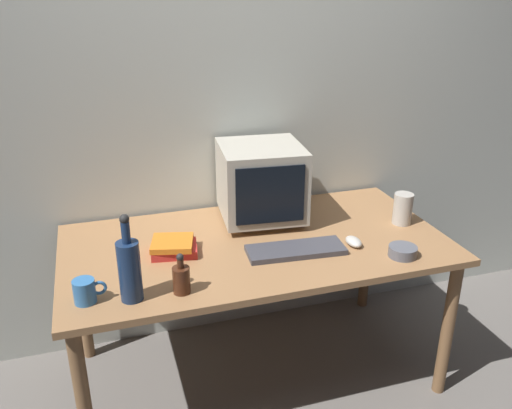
% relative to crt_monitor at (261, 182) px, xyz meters
% --- Properties ---
extents(ground_plane, '(6.00, 6.00, 0.00)m').
position_rel_crt_monitor_xyz_m(ground_plane, '(-0.10, -0.23, -0.92)').
color(ground_plane, slate).
extents(back_wall, '(4.00, 0.08, 2.50)m').
position_rel_crt_monitor_xyz_m(back_wall, '(-0.10, 0.28, 0.33)').
color(back_wall, beige).
rests_on(back_wall, ground).
extents(desk, '(1.70, 0.88, 0.72)m').
position_rel_crt_monitor_xyz_m(desk, '(-0.10, -0.23, -0.27)').
color(desk, '#9E7047').
rests_on(desk, ground).
extents(crt_monitor, '(0.41, 0.42, 0.37)m').
position_rel_crt_monitor_xyz_m(crt_monitor, '(0.00, 0.00, 0.00)').
color(crt_monitor, '#B2AD9E').
rests_on(crt_monitor, desk).
extents(keyboard, '(0.43, 0.18, 0.02)m').
position_rel_crt_monitor_xyz_m(keyboard, '(0.04, -0.37, -0.18)').
color(keyboard, '#3F3F47').
rests_on(keyboard, desk).
extents(computer_mouse, '(0.06, 0.10, 0.04)m').
position_rel_crt_monitor_xyz_m(computer_mouse, '(0.30, -0.39, -0.17)').
color(computer_mouse, beige).
rests_on(computer_mouse, desk).
extents(bottle_tall, '(0.08, 0.08, 0.34)m').
position_rel_crt_monitor_xyz_m(bottle_tall, '(-0.67, -0.53, -0.07)').
color(bottle_tall, navy).
rests_on(bottle_tall, desk).
extents(bottle_short, '(0.07, 0.07, 0.16)m').
position_rel_crt_monitor_xyz_m(bottle_short, '(-0.49, -0.54, -0.13)').
color(bottle_short, '#472314').
rests_on(bottle_short, desk).
extents(book_stack, '(0.22, 0.20, 0.06)m').
position_rel_crt_monitor_xyz_m(book_stack, '(-0.46, -0.23, -0.16)').
color(book_stack, red).
rests_on(book_stack, desk).
extents(mug, '(0.12, 0.08, 0.09)m').
position_rel_crt_monitor_xyz_m(mug, '(-0.83, -0.50, -0.15)').
color(mug, '#3370B2').
rests_on(mug, desk).
extents(cd_spindle, '(0.12, 0.12, 0.04)m').
position_rel_crt_monitor_xyz_m(cd_spindle, '(0.45, -0.54, -0.17)').
color(cd_spindle, '#595B66').
rests_on(cd_spindle, desk).
extents(metal_canister, '(0.09, 0.09, 0.15)m').
position_rel_crt_monitor_xyz_m(metal_canister, '(0.63, -0.25, -0.12)').
color(metal_canister, '#B7B2A8').
rests_on(metal_canister, desk).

